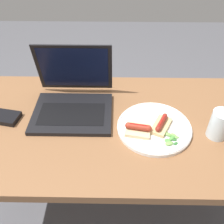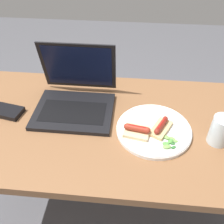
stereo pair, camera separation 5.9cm
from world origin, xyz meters
The scene contains 9 objects.
ground_plane centered at (0.00, 0.00, 0.00)m, with size 6.00×6.00×0.00m, color #4C4C51.
desk centered at (0.00, 0.00, 0.66)m, with size 1.48×0.68×0.74m.
laptop centered at (-0.17, 0.09, 0.78)m, with size 0.33×0.31×0.26m.
plate centered at (0.17, -0.03, 0.75)m, with size 0.30×0.30×0.02m.
sausage_toast_left centered at (0.19, -0.04, 0.77)m, with size 0.10×0.13×0.04m.
sausage_toast_middle centered at (0.10, -0.07, 0.77)m, with size 0.11×0.09×0.04m.
salad_pile centered at (0.22, -0.11, 0.76)m, with size 0.06×0.08×0.01m.
drinking_glass centered at (0.41, -0.06, 0.80)m, with size 0.08×0.08×0.12m.
external_drive centered at (-0.45, 0.01, 0.75)m, with size 0.14×0.10×0.02m.
Camera 2 is at (0.07, -0.75, 1.45)m, focal length 40.00 mm.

